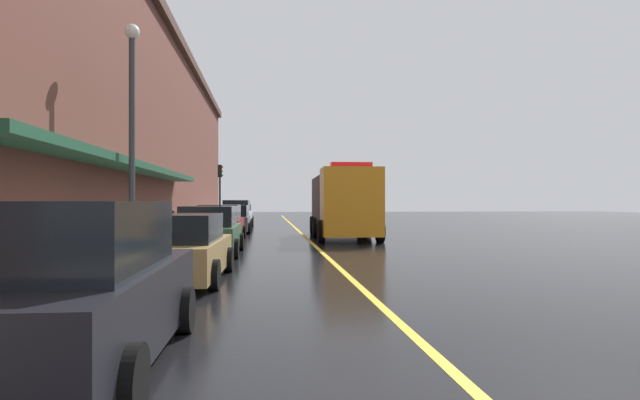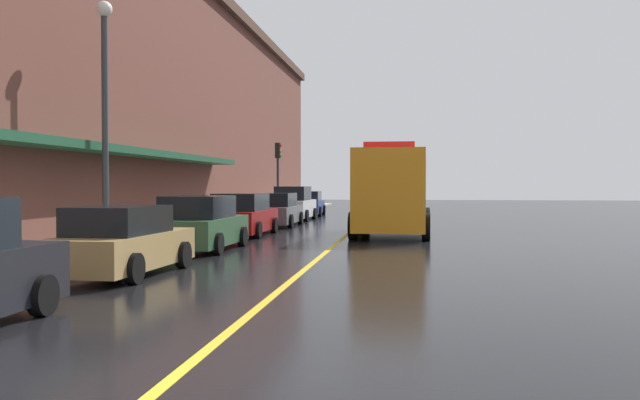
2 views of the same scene
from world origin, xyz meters
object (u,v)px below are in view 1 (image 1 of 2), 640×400
(parking_meter_0, at_px, (172,222))
(street_lamp_left, at_px, (132,115))
(parked_car_4, at_px, (233,220))
(parked_car_0, at_px, (79,291))
(parked_car_3, at_px, (221,224))
(parked_car_2, at_px, (210,232))
(parked_car_1, at_px, (183,249))
(traffic_light_near, at_px, (220,183))
(parked_car_5, at_px, (237,215))
(parked_car_6, at_px, (240,215))
(utility_truck, at_px, (343,204))
(parking_meter_1, at_px, (223,211))

(parking_meter_0, bearing_deg, street_lamp_left, -100.44)
(parked_car_4, xyz_separation_m, parking_meter_0, (-1.50, -11.00, 0.31))
(parked_car_0, distance_m, parked_car_3, 18.11)
(parked_car_4, bearing_deg, street_lamp_left, 171.74)
(parked_car_2, bearing_deg, parked_car_3, 2.22)
(parked_car_1, relative_size, traffic_light_near, 1.05)
(parked_car_0, distance_m, parked_car_1, 6.25)
(parked_car_5, height_order, parking_meter_0, parked_car_5)
(parked_car_6, distance_m, utility_truck, 17.00)
(parked_car_0, relative_size, utility_truck, 0.60)
(parked_car_6, distance_m, street_lamp_left, 25.62)
(parked_car_4, relative_size, parked_car_6, 0.98)
(parked_car_0, bearing_deg, parked_car_1, -0.83)
(parked_car_5, bearing_deg, parking_meter_1, 16.11)
(parked_car_4, distance_m, parking_meter_0, 11.10)
(parked_car_2, height_order, parking_meter_1, parked_car_2)
(parked_car_2, xyz_separation_m, parked_car_6, (-0.10, 23.15, -0.04))
(parked_car_4, bearing_deg, traffic_light_near, 10.32)
(utility_truck, relative_size, parking_meter_1, 5.82)
(utility_truck, bearing_deg, parked_car_1, -22.15)
(utility_truck, xyz_separation_m, parking_meter_0, (-7.15, -6.07, -0.62))
(parking_meter_0, height_order, parking_meter_1, same)
(parked_car_2, bearing_deg, parked_car_1, -179.02)
(street_lamp_left, bearing_deg, traffic_light_near, 88.29)
(parked_car_3, bearing_deg, parking_meter_0, 165.66)
(parked_car_2, xyz_separation_m, parked_car_4, (0.04, 12.12, -0.03))
(parking_meter_1, bearing_deg, street_lamp_left, -91.37)
(parked_car_0, relative_size, parked_car_4, 0.98)
(parked_car_1, xyz_separation_m, utility_truck, (5.68, 13.03, 0.95))
(parked_car_0, height_order, parked_car_4, parked_car_0)
(parking_meter_0, bearing_deg, utility_truck, 40.32)
(parked_car_3, bearing_deg, parking_meter_1, 5.01)
(parked_car_5, bearing_deg, street_lamp_left, 175.74)
(parked_car_2, distance_m, parked_car_3, 6.02)
(parked_car_6, bearing_deg, parking_meter_0, 174.27)
(parked_car_3, distance_m, parking_meter_0, 5.07)
(utility_truck, distance_m, street_lamp_left, 12.42)
(parked_car_2, height_order, parked_car_3, parked_car_2)
(parked_car_5, distance_m, parked_car_6, 5.55)
(parked_car_0, height_order, parked_car_1, parked_car_0)
(parked_car_4, relative_size, traffic_light_near, 1.10)
(parking_meter_0, xyz_separation_m, parking_meter_1, (0.00, 21.91, 0.00))
(parked_car_0, relative_size, parked_car_3, 0.96)
(parked_car_6, distance_m, traffic_light_near, 4.12)
(utility_truck, relative_size, traffic_light_near, 1.80)
(parked_car_0, bearing_deg, parked_car_5, 0.29)
(parked_car_0, distance_m, traffic_light_near, 32.27)
(parked_car_0, bearing_deg, parked_car_6, 0.41)
(parked_car_0, relative_size, street_lamp_left, 0.67)
(parking_meter_0, bearing_deg, parked_car_1, -78.11)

